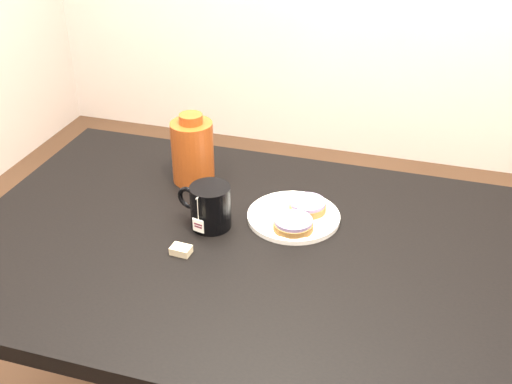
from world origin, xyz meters
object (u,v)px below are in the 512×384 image
bagel_package (193,151)px  teabag_pouch (181,250)px  bagel_front (293,224)px  table (259,274)px  mug (210,206)px  plate (294,216)px  bagel_back (308,206)px

bagel_package → teabag_pouch: bearing=-73.2°
bagel_front → teabag_pouch: bearing=-145.5°
table → mug: mug is taller
table → bagel_front: bearing=47.8°
table → bagel_front: size_ratio=10.71×
plate → bagel_front: bagel_front is taller
bagel_front → bagel_package: 0.37m
table → plate: 0.17m
table → bagel_back: 0.21m
table → bagel_front: (0.06, 0.07, 0.11)m
mug → bagel_package: 0.23m
teabag_pouch → table: bearing=27.5°
teabag_pouch → mug: bearing=79.5°
mug → bagel_front: bearing=20.2°
bagel_back → teabag_pouch: bagel_back is taller
bagel_package → mug: bearing=-58.5°
bagel_back → teabag_pouch: (-0.24, -0.24, -0.02)m
bagel_package → plate: bearing=-20.0°
bagel_back → mug: 0.24m
bagel_back → mug: bearing=-151.5°
table → bagel_back: bagel_back is taller
bagel_back → mug: size_ratio=0.66×
bagel_front → mug: size_ratio=0.87×
table → bagel_package: bagel_package is taller
table → bagel_package: (-0.26, 0.24, 0.17)m
table → bagel_back: size_ratio=14.02×
bagel_back → table: bearing=-115.9°
plate → bagel_package: 0.33m
bagel_front → teabag_pouch: size_ratio=2.91×
bagel_front → bagel_package: (-0.32, 0.17, 0.06)m
table → teabag_pouch: teabag_pouch is taller
teabag_pouch → bagel_package: size_ratio=0.23×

